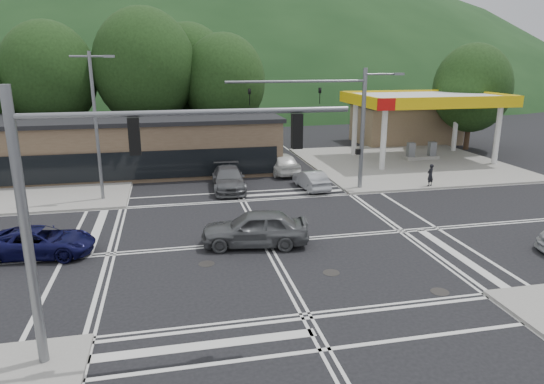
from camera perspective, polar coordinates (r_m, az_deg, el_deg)
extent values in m
plane|color=black|center=(23.62, -0.81, -5.89)|extent=(120.00, 120.00, 0.00)
cube|color=gray|center=(42.22, 15.35, 3.30)|extent=(16.00, 16.00, 0.15)
cube|color=gray|center=(39.04, -27.73, 1.07)|extent=(16.00, 16.00, 0.15)
cylinder|color=silver|center=(38.70, 12.99, 6.04)|extent=(0.44, 0.44, 5.00)
cylinder|color=silver|center=(44.14, 9.71, 7.35)|extent=(0.44, 0.44, 5.00)
cylinder|color=silver|center=(43.87, 24.99, 6.07)|extent=(0.44, 0.44, 5.00)
cylinder|color=silver|center=(48.73, 20.79, 7.32)|extent=(0.44, 0.44, 5.00)
cube|color=silver|center=(43.31, 17.63, 10.43)|extent=(12.00, 8.00, 0.60)
cube|color=yellow|center=(39.89, 20.47, 9.80)|extent=(12.20, 0.25, 0.90)
cube|color=yellow|center=(46.82, 15.21, 10.94)|extent=(12.20, 0.25, 0.90)
cube|color=yellow|center=(40.70, 10.14, 10.62)|extent=(0.25, 8.20, 0.90)
cube|color=yellow|center=(46.56, 24.17, 10.12)|extent=(0.25, 8.20, 0.90)
cube|color=red|center=(37.11, 13.30, 9.99)|extent=(1.40, 0.12, 0.90)
cube|color=gray|center=(43.99, 17.10, 3.88)|extent=(3.00, 1.00, 0.30)
cube|color=slate|center=(43.38, 16.01, 4.75)|extent=(0.60, 0.50, 1.30)
cube|color=slate|center=(44.36, 18.30, 4.79)|extent=(0.60, 0.50, 1.30)
cube|color=#846B4F|center=(52.95, 15.40, 7.70)|extent=(10.00, 6.00, 3.80)
cube|color=brown|center=(39.30, -17.46, 5.12)|extent=(24.00, 8.00, 4.00)
ellipsoid|color=#193718|center=(111.97, -10.13, 10.90)|extent=(252.00, 126.00, 140.00)
cylinder|color=#382619|center=(46.99, -24.14, 6.61)|extent=(0.50, 0.50, 4.84)
ellipsoid|color=black|center=(46.60, -24.79, 12.35)|extent=(8.00, 8.00, 9.20)
cylinder|color=#382619|center=(45.98, -14.31, 7.59)|extent=(0.50, 0.50, 5.28)
ellipsoid|color=black|center=(45.59, -14.75, 14.02)|extent=(9.00, 9.00, 10.35)
cylinder|color=#382619|center=(46.31, -5.53, 7.50)|extent=(0.50, 0.50, 4.40)
ellipsoid|color=black|center=(45.91, -5.67, 12.82)|extent=(7.60, 7.60, 8.74)
cylinder|color=#382619|center=(50.00, -9.54, 8.20)|extent=(0.50, 0.50, 4.84)
ellipsoid|color=black|center=(49.63, -9.79, 13.62)|extent=(8.40, 8.40, 9.66)
cylinder|color=#382619|center=(50.72, 22.05, 6.89)|extent=(0.50, 0.50, 3.96)
ellipsoid|color=black|center=(50.36, 22.50, 11.24)|extent=(7.20, 7.20, 8.28)
cylinder|color=slate|center=(31.12, -19.96, 6.99)|extent=(0.20, 0.20, 9.00)
cylinder|color=slate|center=(30.84, -20.70, 14.72)|extent=(2.20, 0.12, 0.12)
cube|color=slate|center=(30.71, -18.60, 14.90)|extent=(0.60, 0.25, 0.15)
cylinder|color=slate|center=(32.61, 10.60, 7.12)|extent=(0.28, 0.28, 8.00)
cylinder|color=slate|center=(30.85, 2.96, 12.87)|extent=(9.00, 0.16, 0.16)
imported|color=black|center=(31.33, 5.64, 11.21)|extent=(0.16, 0.20, 1.00)
imported|color=black|center=(30.27, -2.66, 11.11)|extent=(0.16, 0.20, 1.00)
cylinder|color=slate|center=(32.78, 12.91, 13.37)|extent=(2.40, 0.12, 0.12)
cube|color=slate|center=(33.26, 14.67, 13.28)|extent=(0.70, 0.30, 0.15)
cube|color=black|center=(32.75, 10.07, 4.69)|extent=(0.25, 0.30, 0.35)
cylinder|color=slate|center=(14.66, -26.92, -4.64)|extent=(0.28, 0.28, 8.00)
cylinder|color=slate|center=(13.45, -9.62, 9.20)|extent=(9.00, 0.16, 0.16)
cube|color=black|center=(13.54, -15.89, 6.31)|extent=(0.30, 0.25, 1.00)
cube|color=black|center=(13.99, 2.95, 7.16)|extent=(0.30, 0.25, 1.00)
imported|color=#0D0D3A|center=(24.19, -25.69, -5.31)|extent=(5.00, 2.80, 1.32)
imported|color=#55585A|center=(22.95, -2.01, -4.27)|extent=(5.30, 2.80, 1.72)
imported|color=#9EA1A5|center=(32.93, 4.62, 1.45)|extent=(1.69, 3.98, 1.28)
imported|color=silver|center=(37.35, 1.03, 3.47)|extent=(2.42, 4.97, 1.63)
imported|color=#525457|center=(32.74, -5.14, 1.56)|extent=(2.42, 5.30, 1.51)
imported|color=black|center=(34.69, 18.13, 1.91)|extent=(0.66, 0.57, 1.53)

